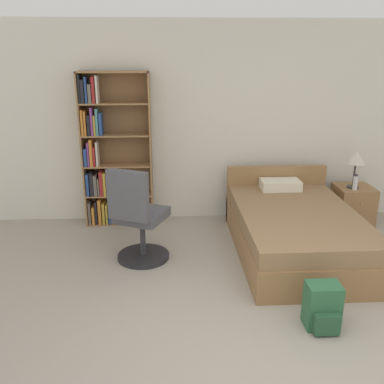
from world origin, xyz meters
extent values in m
plane|color=#A39989|center=(0.00, 0.00, 0.00)|extent=(14.00, 14.00, 0.00)
cube|color=silver|center=(0.00, 3.23, 1.30)|extent=(9.00, 0.06, 2.60)
cube|color=olive|center=(-1.89, 3.03, 0.99)|extent=(0.02, 0.28, 1.98)
cube|color=olive|center=(-1.03, 3.03, 0.99)|extent=(0.02, 0.28, 1.98)
cube|color=brown|center=(-1.46, 3.16, 0.99)|extent=(0.88, 0.01, 1.98)
cube|color=olive|center=(-1.46, 3.03, 0.01)|extent=(0.84, 0.26, 0.02)
cube|color=#665B51|center=(-1.85, 2.99, 0.17)|extent=(0.03, 0.18, 0.30)
cube|color=orange|center=(-1.81, 2.99, 0.14)|extent=(0.04, 0.18, 0.24)
cube|color=black|center=(-1.77, 2.99, 0.17)|extent=(0.03, 0.18, 0.31)
cube|color=orange|center=(-1.72, 2.99, 0.19)|extent=(0.04, 0.17, 0.33)
cube|color=gold|center=(-1.67, 3.00, 0.16)|extent=(0.03, 0.19, 0.29)
cube|color=gold|center=(-1.63, 2.99, 0.15)|extent=(0.03, 0.18, 0.26)
cube|color=navy|center=(-1.59, 3.01, 0.14)|extent=(0.03, 0.21, 0.23)
cube|color=olive|center=(-1.46, 3.03, 0.41)|extent=(0.84, 0.26, 0.02)
cube|color=navy|center=(-1.85, 3.00, 0.56)|extent=(0.04, 0.20, 0.29)
cube|color=black|center=(-1.80, 3.00, 0.57)|extent=(0.04, 0.19, 0.30)
cube|color=#665B51|center=(-1.75, 3.01, 0.55)|extent=(0.04, 0.22, 0.27)
cube|color=#665B51|center=(-1.71, 2.98, 0.53)|extent=(0.02, 0.16, 0.23)
cube|color=maroon|center=(-1.67, 2.98, 0.58)|extent=(0.04, 0.16, 0.32)
cube|color=gold|center=(-1.63, 3.01, 0.57)|extent=(0.03, 0.21, 0.31)
cube|color=#7A387F|center=(-1.59, 3.00, 0.57)|extent=(0.04, 0.20, 0.30)
cube|color=teal|center=(-1.54, 3.01, 0.58)|extent=(0.04, 0.21, 0.33)
cube|color=olive|center=(-1.46, 3.03, 0.80)|extent=(0.84, 0.26, 0.02)
cube|color=navy|center=(-1.85, 3.01, 0.93)|extent=(0.04, 0.22, 0.23)
cube|color=#7A387F|center=(-1.81, 2.99, 0.97)|extent=(0.02, 0.17, 0.31)
cube|color=orange|center=(-1.78, 2.99, 0.98)|extent=(0.04, 0.16, 0.34)
cube|color=maroon|center=(-1.74, 3.00, 0.94)|extent=(0.03, 0.19, 0.25)
cube|color=beige|center=(-1.70, 2.99, 0.97)|extent=(0.02, 0.17, 0.31)
cube|color=olive|center=(-1.46, 3.03, 1.20)|extent=(0.84, 0.26, 0.02)
cube|color=orange|center=(-1.85, 2.99, 1.37)|extent=(0.03, 0.18, 0.32)
cube|color=orange|center=(-1.82, 2.99, 1.36)|extent=(0.02, 0.18, 0.30)
cube|color=black|center=(-1.78, 3.00, 1.34)|extent=(0.03, 0.19, 0.25)
cube|color=#7A387F|center=(-1.74, 2.99, 1.38)|extent=(0.03, 0.18, 0.34)
cube|color=gold|center=(-1.71, 3.01, 1.33)|extent=(0.02, 0.21, 0.25)
cube|color=teal|center=(-1.67, 2.98, 1.37)|extent=(0.03, 0.16, 0.33)
cube|color=navy|center=(-1.63, 3.00, 1.35)|extent=(0.03, 0.19, 0.28)
cube|color=olive|center=(-1.46, 3.03, 1.60)|extent=(0.84, 0.26, 0.02)
cube|color=black|center=(-1.86, 3.00, 1.78)|extent=(0.02, 0.19, 0.34)
cube|color=black|center=(-1.82, 2.99, 1.75)|extent=(0.04, 0.17, 0.28)
cube|color=navy|center=(-1.78, 3.01, 1.76)|extent=(0.02, 0.21, 0.31)
cube|color=#665B51|center=(-1.74, 2.99, 1.72)|extent=(0.04, 0.18, 0.23)
cube|color=maroon|center=(-1.69, 2.99, 1.76)|extent=(0.03, 0.17, 0.31)
cube|color=beige|center=(-1.65, 2.99, 1.77)|extent=(0.02, 0.17, 0.33)
cube|color=olive|center=(-1.46, 3.03, 1.97)|extent=(0.88, 0.28, 0.02)
cube|color=olive|center=(0.63, 1.98, 0.17)|extent=(1.31, 2.08, 0.33)
cube|color=olive|center=(0.63, 1.98, 0.43)|extent=(1.29, 2.04, 0.18)
cube|color=olive|center=(0.63, 2.98, 0.38)|extent=(1.31, 0.08, 0.77)
cube|color=silver|center=(0.63, 2.77, 0.58)|extent=(0.50, 0.30, 0.12)
cylinder|color=#232326|center=(-1.10, 1.97, 0.02)|extent=(0.58, 0.58, 0.04)
cylinder|color=#333338|center=(-1.10, 1.97, 0.25)|extent=(0.06, 0.06, 0.43)
cube|color=#4C4C51|center=(-1.10, 1.97, 0.52)|extent=(0.64, 0.64, 0.10)
cube|color=#4C4C51|center=(-1.22, 1.71, 0.83)|extent=(0.43, 0.25, 0.52)
cube|color=olive|center=(1.66, 2.86, 0.25)|extent=(0.47, 0.47, 0.50)
sphere|color=tan|center=(1.66, 2.62, 0.35)|extent=(0.02, 0.02, 0.02)
cylinder|color=#333333|center=(1.62, 2.83, 0.51)|extent=(0.15, 0.15, 0.02)
cylinder|color=#333333|center=(1.62, 2.83, 0.68)|extent=(0.02, 0.02, 0.31)
cone|color=beige|center=(1.62, 2.83, 0.92)|extent=(0.25, 0.25, 0.17)
cylinder|color=silver|center=(1.60, 2.75, 0.59)|extent=(0.06, 0.06, 0.19)
cylinder|color=#2D2D33|center=(1.60, 2.75, 0.70)|extent=(0.04, 0.04, 0.02)
cube|color=#2D603D|center=(0.46, 0.63, 0.20)|extent=(0.28, 0.20, 0.39)
cube|color=#275234|center=(0.46, 0.49, 0.11)|extent=(0.21, 0.07, 0.18)
camera|label=1|loc=(-0.80, -2.39, 2.23)|focal=40.00mm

